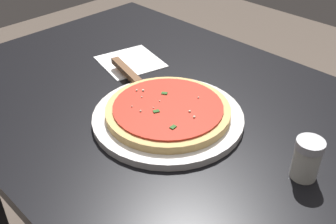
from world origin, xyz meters
The scene contains 6 objects.
restaurant_table centered at (0.00, 0.00, 0.61)m, with size 1.12×0.73×0.75m.
serving_plate centered at (-0.02, 0.04, 0.75)m, with size 0.30×0.30×0.01m, color white.
pizza centered at (-0.02, 0.04, 0.77)m, with size 0.25×0.25×0.02m.
pizza_server centered at (0.12, 0.00, 0.77)m, with size 0.22×0.10×0.01m.
napkin_folded_right centered at (0.22, -0.07, 0.75)m, with size 0.14×0.14×0.00m, color white.
parmesan_shaker centered at (-0.30, -0.01, 0.79)m, with size 0.05×0.05×0.07m.
Camera 1 is at (-0.49, 0.50, 1.22)m, focal length 42.86 mm.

